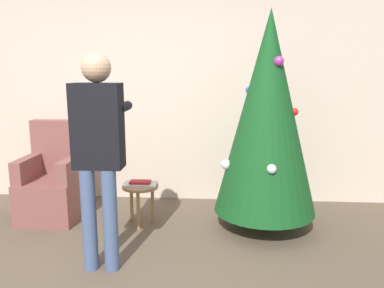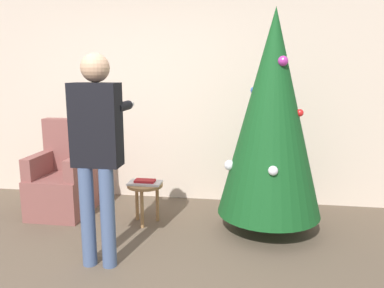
{
  "view_description": "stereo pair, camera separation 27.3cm",
  "coord_description": "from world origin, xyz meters",
  "px_view_note": "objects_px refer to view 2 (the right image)",
  "views": [
    {
      "loc": [
        0.88,
        -2.41,
        1.62
      ],
      "look_at": [
        0.66,
        0.87,
        0.98
      ],
      "focal_mm": 35.0,
      "sensor_mm": 36.0,
      "label": 1
    },
    {
      "loc": [
        1.15,
        -2.38,
        1.62
      ],
      "look_at": [
        0.66,
        0.87,
        0.98
      ],
      "focal_mm": 35.0,
      "sensor_mm": 36.0,
      "label": 2
    }
  ],
  "objects_px": {
    "person_standing": "(97,142)",
    "side_stool": "(145,190)",
    "christmas_tree": "(272,115)",
    "armchair": "(63,181)"
  },
  "relations": [
    {
      "from": "side_stool",
      "to": "armchair",
      "type": "bearing_deg",
      "value": 170.61
    },
    {
      "from": "armchair",
      "to": "side_stool",
      "type": "xyz_separation_m",
      "value": [
        1.02,
        -0.17,
        -0.01
      ]
    },
    {
      "from": "christmas_tree",
      "to": "side_stool",
      "type": "relative_size",
      "value": 5.03
    },
    {
      "from": "christmas_tree",
      "to": "armchair",
      "type": "xyz_separation_m",
      "value": [
        -2.32,
        0.16,
        -0.83
      ]
    },
    {
      "from": "person_standing",
      "to": "side_stool",
      "type": "relative_size",
      "value": 4.0
    },
    {
      "from": "armchair",
      "to": "person_standing",
      "type": "height_order",
      "value": "person_standing"
    },
    {
      "from": "person_standing",
      "to": "side_stool",
      "type": "bearing_deg",
      "value": 80.8
    },
    {
      "from": "armchair",
      "to": "person_standing",
      "type": "distance_m",
      "value": 1.53
    },
    {
      "from": "armchair",
      "to": "side_stool",
      "type": "distance_m",
      "value": 1.03
    },
    {
      "from": "armchair",
      "to": "person_standing",
      "type": "bearing_deg",
      "value": -50.07
    }
  ]
}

